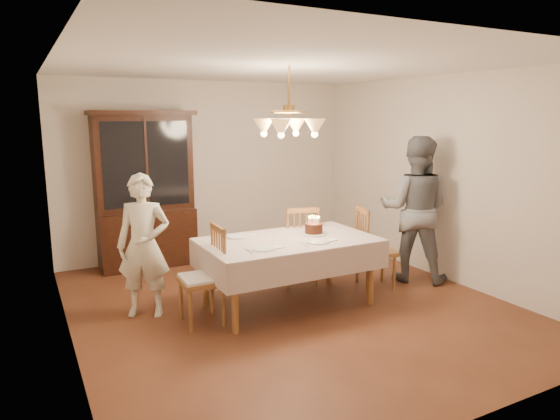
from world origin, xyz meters
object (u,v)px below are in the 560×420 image
elderly_woman (144,246)px  birthday_cake (314,229)px  chair_far_side (299,249)px  china_hutch (145,193)px  dining_table (288,246)px

elderly_woman → birthday_cake: size_ratio=5.05×
chair_far_side → china_hutch: bearing=132.3°
dining_table → chair_far_side: (0.48, 0.59, -0.24)m
dining_table → china_hutch: bearing=114.6°
elderly_woman → chair_far_side: bearing=31.4°
chair_far_side → elderly_woman: (-1.96, -0.13, 0.31)m
china_hutch → chair_far_side: (1.51, -1.66, -0.60)m
dining_table → elderly_woman: elderly_woman is taller
dining_table → birthday_cake: birthday_cake is taller
dining_table → elderly_woman: bearing=162.7°
birthday_cake → dining_table: bearing=-168.5°
elderly_woman → birthday_cake: 1.88m
china_hutch → elderly_woman: (-0.44, -1.80, -0.28)m
china_hutch → elderly_woman: 1.87m
dining_table → china_hutch: 2.50m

